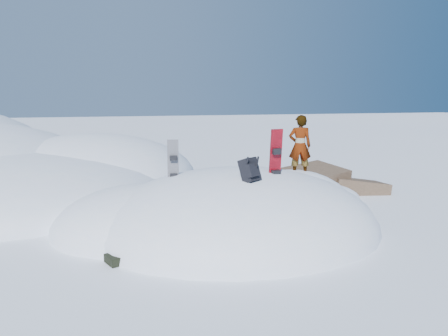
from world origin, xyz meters
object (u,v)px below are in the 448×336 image
object	(u,v)px
backpack	(250,170)
person	(300,146)
snowboard_red	(275,165)
snowboard_dark	(173,169)

from	to	relation	value
backpack	person	distance (m)	2.75
snowboard_red	backpack	world-z (taller)	snowboard_red
snowboard_dark	person	size ratio (longest dim) A/B	0.87
snowboard_dark	backpack	size ratio (longest dim) A/B	2.34
snowboard_dark	snowboard_red	bearing A→B (deg)	-8.75
backpack	person	size ratio (longest dim) A/B	0.37
backpack	snowboard_red	bearing A→B (deg)	2.34
backpack	person	xyz separation A→B (m)	(2.04, 1.82, 0.26)
snowboard_dark	person	bearing A→B (deg)	18.90
snowboard_red	snowboard_dark	world-z (taller)	snowboard_red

